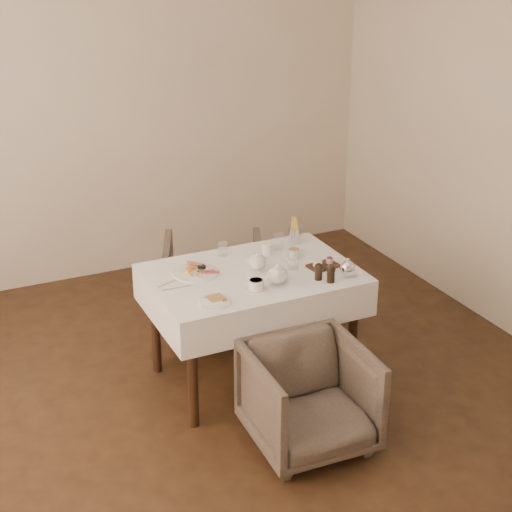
{
  "coord_description": "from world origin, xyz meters",
  "views": [
    {
      "loc": [
        -1.55,
        -3.55,
        2.77
      ],
      "look_at": [
        0.38,
        0.54,
        0.82
      ],
      "focal_mm": 55.0,
      "sensor_mm": 36.0,
      "label": 1
    }
  ],
  "objects": [
    {
      "name": "table",
      "position": [
        0.32,
        0.46,
        0.64
      ],
      "size": [
        1.28,
        0.88,
        0.75
      ],
      "color": "black",
      "rests_on": "ground"
    },
    {
      "name": "armchair_near",
      "position": [
        0.31,
        -0.32,
        0.3
      ],
      "size": [
        0.67,
        0.69,
        0.6
      ],
      "primitive_type": "imported",
      "rotation": [
        0.0,
        0.0,
        -0.04
      ],
      "color": "#453D33",
      "rests_on": "ground"
    },
    {
      "name": "armchair_far",
      "position": [
        0.37,
        1.24,
        0.33
      ],
      "size": [
        0.92,
        0.93,
        0.66
      ],
      "primitive_type": "imported",
      "rotation": [
        0.0,
        0.0,
        2.76
      ],
      "color": "#453D33",
      "rests_on": "ground"
    },
    {
      "name": "breakfast_plate",
      "position": [
        -0.01,
        0.6,
        0.76
      ],
      "size": [
        0.29,
        0.29,
        0.04
      ],
      "rotation": [
        0.0,
        0.0,
        0.29
      ],
      "color": "white",
      "rests_on": "table"
    },
    {
      "name": "side_plate",
      "position": [
        -0.06,
        0.17,
        0.76
      ],
      "size": [
        0.2,
        0.19,
        0.02
      ],
      "rotation": [
        0.0,
        0.0,
        -0.11
      ],
      "color": "white",
      "rests_on": "table"
    },
    {
      "name": "teapot_centre",
      "position": [
        0.36,
        0.48,
        0.82
      ],
      "size": [
        0.16,
        0.13,
        0.12
      ],
      "primitive_type": null,
      "rotation": [
        0.0,
        0.0,
        -0.05
      ],
      "color": "white",
      "rests_on": "table"
    },
    {
      "name": "teapot_front",
      "position": [
        0.38,
        0.24,
        0.82
      ],
      "size": [
        0.19,
        0.17,
        0.13
      ],
      "primitive_type": null,
      "rotation": [
        0.0,
        0.0,
        0.24
      ],
      "color": "white",
      "rests_on": "table"
    },
    {
      "name": "creamer",
      "position": [
        0.52,
        0.67,
        0.79
      ],
      "size": [
        0.08,
        0.08,
        0.07
      ],
      "primitive_type": "cylinder",
      "rotation": [
        0.0,
        0.0,
        0.23
      ],
      "color": "white",
      "rests_on": "table"
    },
    {
      "name": "teacup_near",
      "position": [
        0.23,
        0.22,
        0.79
      ],
      "size": [
        0.14,
        0.14,
        0.07
      ],
      "rotation": [
        0.0,
        0.0,
        -0.35
      ],
      "color": "white",
      "rests_on": "table"
    },
    {
      "name": "teacup_far",
      "position": [
        0.66,
        0.56,
        0.78
      ],
      "size": [
        0.12,
        0.12,
        0.06
      ],
      "rotation": [
        0.0,
        0.0,
        -0.06
      ],
      "color": "white",
      "rests_on": "table"
    },
    {
      "name": "glass_left",
      "position": [
        0.26,
        0.78,
        0.8
      ],
      "size": [
        0.07,
        0.07,
        0.09
      ],
      "primitive_type": "cylinder",
      "rotation": [
        0.0,
        0.0,
        0.08
      ],
      "color": "silver",
      "rests_on": "table"
    },
    {
      "name": "glass_mid",
      "position": [
        0.58,
        0.4,
        0.8
      ],
      "size": [
        0.09,
        0.09,
        0.1
      ],
      "primitive_type": "cylinder",
      "rotation": [
        0.0,
        0.0,
        -0.24
      ],
      "color": "silver",
      "rests_on": "table"
    },
    {
      "name": "glass_right",
      "position": [
        0.63,
        0.73,
        0.81
      ],
      "size": [
        0.08,
        0.08,
        0.1
      ],
      "primitive_type": "cylinder",
      "rotation": [
        0.0,
        0.0,
        0.15
      ],
      "color": "silver",
      "rests_on": "table"
    },
    {
      "name": "condiment_board",
      "position": [
        0.75,
        0.34,
        0.77
      ],
      "size": [
        0.2,
        0.15,
        0.05
      ],
      "rotation": [
        0.0,
        0.0,
        0.14
      ],
      "color": "black",
      "rests_on": "table"
    },
    {
      "name": "pepper_mill_left",
      "position": [
        0.63,
        0.19,
        0.81
      ],
      "size": [
        0.05,
        0.05,
        0.11
      ],
      "primitive_type": null,
      "rotation": [
        0.0,
        0.0,
        -0.02
      ],
      "color": "black",
      "rests_on": "table"
    },
    {
      "name": "pepper_mill_right",
      "position": [
        0.68,
        0.13,
        0.81
      ],
      "size": [
        0.07,
        0.07,
        0.11
      ],
      "primitive_type": null,
      "rotation": [
        0.0,
        0.0,
        -0.31
      ],
      "color": "black",
      "rests_on": "table"
    },
    {
      "name": "silver_pot",
      "position": [
        0.82,
        0.15,
        0.82
      ],
      "size": [
        0.13,
        0.12,
        0.12
      ],
      "primitive_type": null,
      "rotation": [
        0.0,
        0.0,
        0.23
      ],
      "color": "white",
      "rests_on": "table"
    },
    {
      "name": "fries_cup",
      "position": [
        0.79,
        0.79,
        0.83
      ],
      "size": [
        0.08,
        0.08,
        0.18
      ],
      "rotation": [
        0.0,
        0.0,
        0.3
      ],
      "color": "silver",
      "rests_on": "table"
    },
    {
      "name": "cutlery_fork",
      "position": [
        -0.2,
        0.53,
        0.76
      ],
      "size": [
        0.17,
        0.08,
        0.0
      ],
      "primitive_type": "cube",
      "rotation": [
        0.0,
        0.0,
        1.93
      ],
      "color": "silver",
      "rests_on": "table"
    },
    {
      "name": "cutlery_knife",
      "position": [
        -0.19,
        0.44,
        0.76
      ],
      "size": [
        0.18,
        0.02,
        0.0
      ],
      "primitive_type": "cube",
      "rotation": [
        0.0,
        0.0,
        1.55
      ],
      "color": "silver",
      "rests_on": "table"
    }
  ]
}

